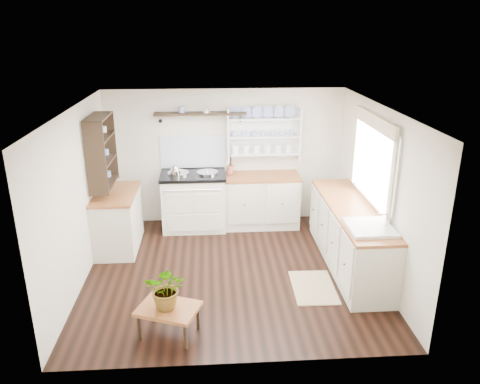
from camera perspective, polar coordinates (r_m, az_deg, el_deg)
name	(u,v)px	position (r m, az deg, el deg)	size (l,w,h in m)	color
floor	(231,271)	(6.70, -1.10, -9.64)	(4.00, 3.80, 0.01)	black
wall_back	(225,157)	(8.03, -1.82, 4.33)	(4.00, 0.02, 2.30)	beige
wall_right	(377,192)	(6.61, 16.42, 0.04)	(0.02, 3.80, 2.30)	beige
wall_left	(77,199)	(6.45, -19.21, -0.77)	(0.02, 3.80, 2.30)	beige
ceiling	(230,109)	(5.92, -1.25, 10.12)	(4.00, 3.80, 0.01)	white
window	(373,159)	(6.61, 15.92, 3.85)	(0.08, 1.55, 1.22)	white
aga_cooker	(194,200)	(7.92, -5.63, -1.02)	(1.08, 0.75, 0.99)	white
back_cabinets	(261,200)	(8.00, 2.61, -0.94)	(1.27, 0.63, 0.90)	beige
right_cabinets	(350,235)	(6.86, 13.22, -5.16)	(0.62, 2.43, 0.90)	beige
belfast_sink	(369,236)	(6.08, 15.46, -5.21)	(0.55, 0.60, 0.45)	white
left_cabinets	(118,219)	(7.44, -14.68, -3.25)	(0.62, 1.13, 0.90)	beige
plate_rack	(264,133)	(7.94, 2.89, 7.16)	(1.20, 0.22, 0.90)	white
high_shelf	(200,114)	(7.73, -4.85, 9.44)	(1.50, 0.29, 0.16)	black
left_shelving	(101,151)	(7.13, -16.55, 4.82)	(0.28, 0.80, 1.05)	black
kettle	(175,172)	(7.64, -7.89, 2.45)	(0.17, 0.17, 0.21)	silver
utensil_crock	(230,170)	(7.87, -1.22, 2.71)	(0.12, 0.12, 0.14)	brown
center_table	(168,311)	(5.40, -8.73, -14.11)	(0.77, 0.67, 0.35)	brown
potted_plant	(167,288)	(5.24, -8.89, -11.47)	(0.44, 0.38, 0.49)	#3F7233
floor_rug	(313,287)	(6.39, 8.93, -11.41)	(0.55, 0.85, 0.02)	olive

